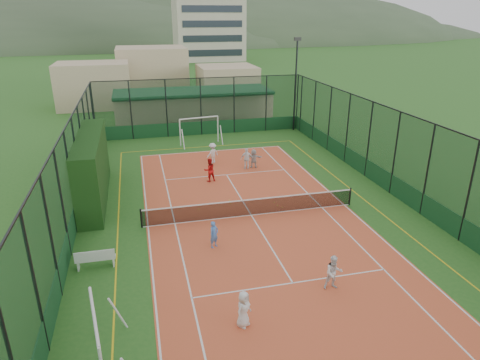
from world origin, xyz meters
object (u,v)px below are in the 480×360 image
Objects in this scene: futsal_goal_far at (199,131)px; child_far_back at (254,158)px; clubhouse at (193,106)px; child_near_mid at (214,234)px; futsal_goal_near at (98,340)px; child_near_left at (243,309)px; floodlight_ne at (295,85)px; child_far_left at (213,153)px; child_near_right at (334,273)px; child_far_right at (247,159)px; white_bench at (95,258)px; coach at (209,170)px.

futsal_goal_far is 7.42m from child_far_back.
clubhouse is 24.95m from child_near_mid.
futsal_goal_near is 2.23× the size of child_far_back.
futsal_goal_near is at bearing -114.64° from futsal_goal_far.
floodlight_ne is at bearing 24.82° from child_near_left.
child_near_left is 17.52m from child_far_left.
futsal_goal_far is at bearing -94.52° from clubhouse.
clubhouse is 10.49× the size of child_near_right.
floodlight_ne reaches higher than child_near_left.
clubhouse is 31.90m from futsal_goal_near.
clubhouse is 10.08× the size of child_far_right.
futsal_goal_near reaches higher than child_far_back.
child_far_left is at bearing 47.14° from child_near_mid.
child_near_mid is (5.24, 0.49, 0.19)m from white_bench.
child_near_right is at bearing -80.09° from child_near_mid.
futsal_goal_far is 5.22m from child_far_left.
futsal_goal_near is at bearing 40.51° from child_far_left.
futsal_goal_near is 7.85m from child_near_mid.
coach reaches higher than white_bench.
coach reaches higher than child_far_right.
coach is (-9.90, -11.07, -3.35)m from floodlight_ne.
floodlight_ne reaches higher than child_near_right.
futsal_goal_far reaches higher than white_bench.
clubhouse reaches higher than child_near_left.
white_bench is 1.14× the size of child_near_right.
white_bench is at bearing 30.45° from child_far_left.
child_far_left is at bearing -96.88° from futsal_goal_far.
child_near_mid is at bearing -119.90° from floodlight_ne.
white_bench is at bearing 53.45° from child_far_right.
clubhouse is 30.47m from child_near_left.
futsal_goal_far is at bearing 50.70° from child_near_mid.
futsal_goal_far is 2.47× the size of child_near_left.
child_near_right is at bearing 89.24° from coach.
futsal_goal_near is 18.57m from child_far_right.
child_far_right reaches higher than child_near_mid.
child_far_right is (8.93, 16.28, -0.19)m from futsal_goal_near.
coach reaches higher than child_far_left.
child_near_right is (3.96, -4.30, 0.08)m from child_near_mid.
clubhouse reaches higher than child_near_right.
child_near_left is 5.55m from child_near_mid.
clubhouse reaches higher than child_far_right.
clubhouse is 5.12× the size of futsal_goal_near.
floodlight_ne is 9.98m from futsal_goal_far.
white_bench is 5.80m from futsal_goal_near.
futsal_goal_far reaches higher than child_far_back.
white_bench is 9.97m from child_near_right.
futsal_goal_near reaches higher than child_far_right.
child_far_left is 0.98× the size of coach.
futsal_goal_far reaches higher than child_far_right.
clubhouse is 4.49× the size of futsal_goal_far.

